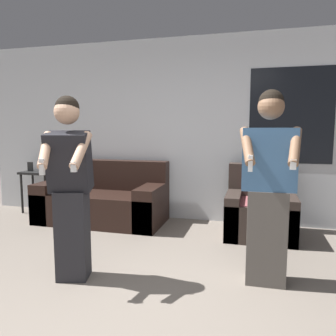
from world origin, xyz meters
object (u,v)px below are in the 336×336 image
Objects in this scene: armchair at (260,212)px; couch at (103,201)px; side_table at (38,179)px; person_left at (70,187)px; person_right at (268,188)px.

couch is at bearing 178.71° from armchair.
side_table is at bearing 170.06° from couch.
person_left is at bearing -72.23° from couch.
person_left is at bearing -133.87° from armchair.
couch is 2.75m from person_right.
person_right reaches higher than side_table.
armchair is at bearing -1.29° from couch.
couch is 2.26m from armchair.
armchair is at bearing 46.13° from person_left.
person_right is at bearing -24.72° from side_table.
person_left is (1.84, -2.02, 0.31)m from side_table.
person_right reaches higher than couch.
couch is 2.04× the size of armchair.
side_table is at bearing 132.34° from person_left.
armchair is 1.09× the size of side_table.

